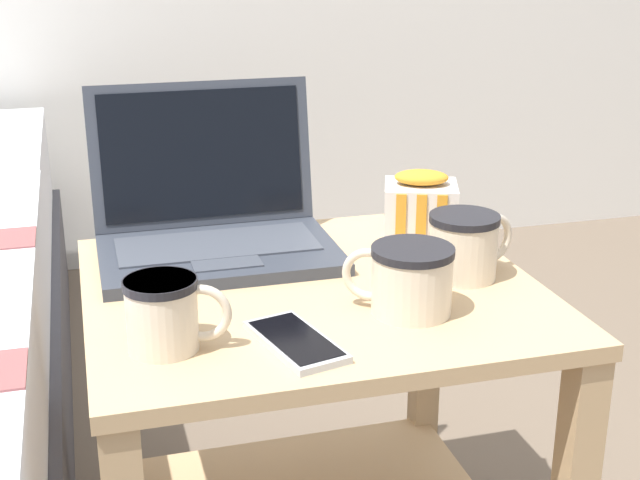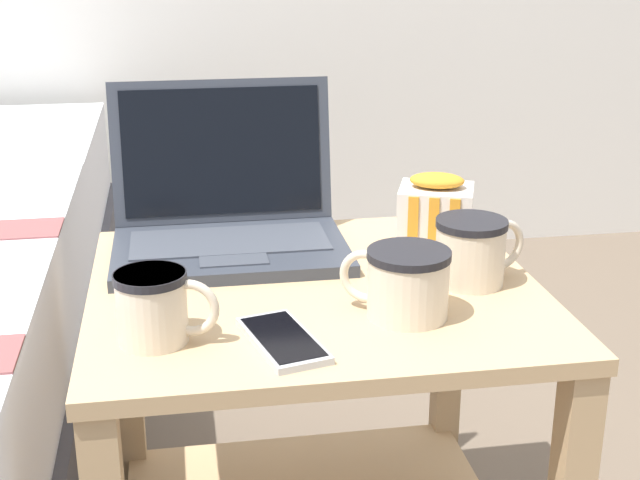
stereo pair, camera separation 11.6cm
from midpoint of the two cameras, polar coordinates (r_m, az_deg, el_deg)
bedside_table at (r=1.31m, az=2.27°, el=-10.80°), size 0.61×0.56×0.54m
laptop at (r=1.35m, az=-3.50°, el=1.46°), size 0.35×0.28×0.24m
mug_front_left at (r=1.12m, az=8.49°, el=-2.57°), size 0.13×0.11×0.09m
mug_front_right at (r=1.05m, az=-7.49°, el=-4.12°), size 0.12×0.09×0.09m
mug_mid_center at (r=1.24m, az=12.37°, el=-0.53°), size 0.14×0.10×0.09m
snack_bag at (r=1.37m, az=9.82°, el=1.58°), size 0.13×0.12×0.12m
cell_phone at (r=1.05m, az=0.75°, el=-6.49°), size 0.10×0.16×0.01m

